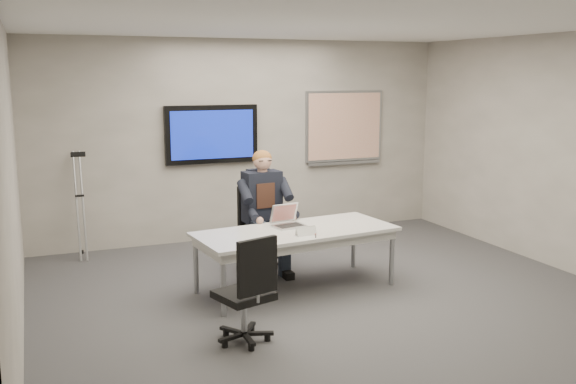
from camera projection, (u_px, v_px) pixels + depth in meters
name	position (u px, v px, depth m)	size (l,w,h in m)	color
floor	(338.00, 303.00, 6.59)	(6.00, 6.00, 0.02)	#38383B
ceiling	(343.00, 22.00, 6.08)	(6.00, 6.00, 0.02)	white
wall_back	(245.00, 140.00, 9.07)	(6.00, 0.02, 2.80)	gray
wall_left	(11.00, 188.00, 5.23)	(0.02, 6.00, 2.80)	gray
wall_right	(572.00, 154.00, 7.44)	(0.02, 6.00, 2.80)	gray
conference_table	(296.00, 237.00, 6.92)	(2.25, 1.13, 0.67)	silver
tv_display	(212.00, 134.00, 8.82)	(1.30, 0.09, 0.80)	black
whiteboard	(344.00, 127.00, 9.59)	(1.25, 0.08, 1.10)	#93969B
office_chair_far	(259.00, 241.00, 7.84)	(0.58, 0.58, 0.98)	black
office_chair_near	(247.00, 310.00, 5.56)	(0.58, 0.58, 0.97)	black
seated_person	(267.00, 224.00, 7.56)	(0.46, 0.79, 1.43)	#212937
crutch	(80.00, 203.00, 8.11)	(0.19, 0.46, 1.42)	#A5A8AD
laptop	(287.00, 220.00, 7.08)	(0.37, 0.37, 0.24)	#BCBCBE
name_tent	(306.00, 231.00, 6.68)	(0.22, 0.06, 0.09)	white
pen	(316.00, 236.00, 6.63)	(0.01, 0.01, 0.15)	black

